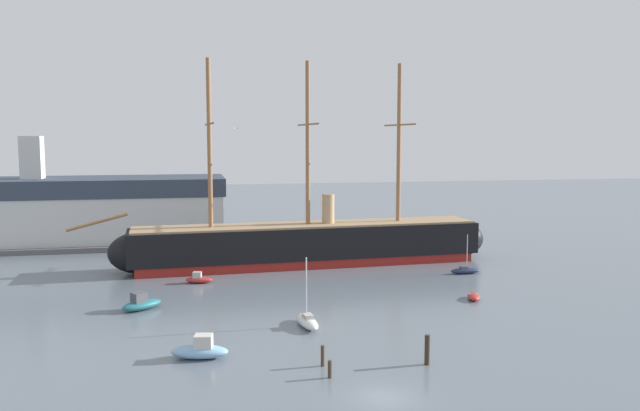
# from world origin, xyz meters

# --- Properties ---
(ground_plane) EXTENTS (400.00, 400.00, 0.00)m
(ground_plane) POSITION_xyz_m (0.00, 0.00, 0.00)
(ground_plane) COLOR slate
(tall_ship) EXTENTS (57.52, 12.70, 27.65)m
(tall_ship) POSITION_xyz_m (3.36, 45.63, 3.01)
(tall_ship) COLOR maroon
(tall_ship) RESTS_ON ground
(motorboat_foreground_left) EXTENTS (4.83, 2.71, 1.91)m
(motorboat_foreground_left) POSITION_xyz_m (-12.04, 10.41, 0.67)
(motorboat_foreground_left) COLOR #7FB2D6
(motorboat_foreground_left) RESTS_ON ground
(sailboat_near_centre) EXTENTS (2.02, 5.12, 6.49)m
(sailboat_near_centre) POSITION_xyz_m (-2.13, 17.08, 0.55)
(sailboat_near_centre) COLOR silver
(sailboat_near_centre) RESTS_ON ground
(motorboat_mid_left) EXTENTS (4.64, 4.08, 1.85)m
(motorboat_mid_left) POSITION_xyz_m (-17.58, 26.30, 0.65)
(motorboat_mid_left) COLOR #236670
(motorboat_mid_left) RESTS_ON ground
(dinghy_mid_right) EXTENTS (2.19, 3.17, 0.69)m
(dinghy_mid_right) POSITION_xyz_m (17.39, 23.23, 0.35)
(dinghy_mid_right) COLOR #B22D28
(dinghy_mid_right) RESTS_ON ground
(motorboat_alongside_bow) EXTENTS (3.45, 1.98, 1.36)m
(motorboat_alongside_bow) POSITION_xyz_m (-11.61, 37.43, 0.48)
(motorboat_alongside_bow) COLOR #B22D28
(motorboat_alongside_bow) RESTS_ON ground
(sailboat_alongside_stern) EXTENTS (3.95, 1.25, 5.11)m
(sailboat_alongside_stern) POSITION_xyz_m (22.11, 35.80, 0.43)
(sailboat_alongside_stern) COLOR #1E284C
(sailboat_alongside_stern) RESTS_ON ground
(dinghy_far_right) EXTENTS (1.77, 2.40, 0.52)m
(dinghy_far_right) POSITION_xyz_m (27.54, 54.15, 0.26)
(dinghy_far_right) COLOR gray
(dinghy_far_right) RESTS_ON ground
(motorboat_distant_centre) EXTENTS (1.80, 4.32, 1.81)m
(motorboat_distant_centre) POSITION_xyz_m (-0.33, 66.17, 0.64)
(motorboat_distant_centre) COLOR #1E284C
(motorboat_distant_centre) RESTS_ON ground
(mooring_piling_nearest) EXTENTS (0.30, 0.30, 1.63)m
(mooring_piling_nearest) POSITION_xyz_m (-2.87, 6.69, 0.81)
(mooring_piling_nearest) COLOR #423323
(mooring_piling_nearest) RESTS_ON ground
(mooring_piling_left_pair) EXTENTS (0.31, 0.31, 1.31)m
(mooring_piling_left_pair) POSITION_xyz_m (-2.87, 4.20, 0.65)
(mooring_piling_left_pair) COLOR #423323
(mooring_piling_left_pair) RESTS_ON ground
(mooring_piling_right_pair) EXTENTS (0.40, 0.40, 2.34)m
(mooring_piling_right_pair) POSITION_xyz_m (5.11, 5.38, 1.17)
(mooring_piling_right_pair) COLOR #382B1E
(mooring_piling_right_pair) RESTS_ON ground
(dockside_warehouse_left) EXTENTS (52.53, 17.61, 17.68)m
(dockside_warehouse_left) POSITION_xyz_m (-31.08, 69.75, 5.46)
(dockside_warehouse_left) COLOR #565659
(dockside_warehouse_left) RESTS_ON ground
(seagull_in_flight) EXTENTS (1.05, 0.93, 0.14)m
(seagull_in_flight) POSITION_xyz_m (-7.67, 29.80, 18.46)
(seagull_in_flight) COLOR silver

